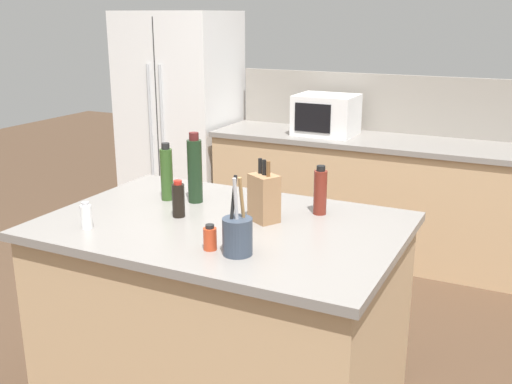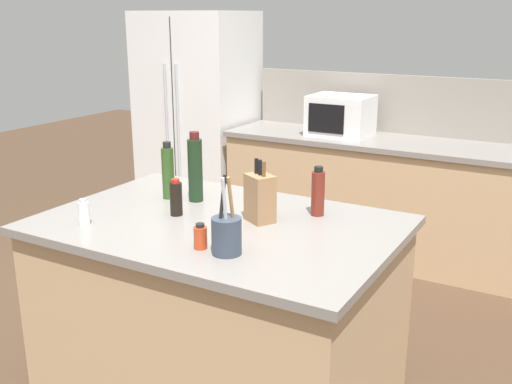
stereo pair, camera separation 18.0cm
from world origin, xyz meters
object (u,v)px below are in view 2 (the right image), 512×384
object	(u,v)px
vinegar_bottle	(318,192)
wine_bottle	(195,169)
salt_shaker	(84,213)
refrigerator	(198,119)
utensil_crock	(227,234)
soy_sauce_bottle	(176,198)
knife_block	(260,198)
microwave	(341,115)
spice_jar_paprika	(200,237)
olive_oil_bottle	(168,172)

from	to	relation	value
vinegar_bottle	wine_bottle	bearing A→B (deg)	-171.35
salt_shaker	wine_bottle	size ratio (longest dim) A/B	0.34
refrigerator	vinegar_bottle	xyz separation A→B (m)	(2.05, -1.94, 0.11)
utensil_crock	soy_sauce_bottle	distance (m)	0.55
soy_sauce_bottle	vinegar_bottle	world-z (taller)	vinegar_bottle
refrigerator	vinegar_bottle	world-z (taller)	refrigerator
knife_block	soy_sauce_bottle	bearing A→B (deg)	-132.56
microwave	spice_jar_paprika	bearing A→B (deg)	-80.83
knife_block	utensil_crock	bearing A→B (deg)	-49.11
knife_block	salt_shaker	bearing A→B (deg)	-116.35
vinegar_bottle	soy_sauce_bottle	bearing A→B (deg)	-150.48
utensil_crock	vinegar_bottle	world-z (taller)	utensil_crock
microwave	salt_shaker	world-z (taller)	microwave
soy_sauce_bottle	refrigerator	bearing A→B (deg)	122.79
soy_sauce_bottle	vinegar_bottle	bearing A→B (deg)	29.52
refrigerator	salt_shaker	world-z (taller)	refrigerator
utensil_crock	refrigerator	bearing A→B (deg)	126.98
utensil_crock	wine_bottle	size ratio (longest dim) A/B	0.90
refrigerator	wine_bottle	size ratio (longest dim) A/B	5.28
soy_sauce_bottle	salt_shaker	size ratio (longest dim) A/B	1.44
refrigerator	utensil_crock	distance (m)	3.21
wine_bottle	knife_block	bearing A→B (deg)	-14.54
spice_jar_paprika	utensil_crock	bearing A→B (deg)	2.56
refrigerator	knife_block	world-z (taller)	refrigerator
spice_jar_paprika	vinegar_bottle	distance (m)	0.67
refrigerator	microwave	xyz separation A→B (m)	(1.40, -0.05, 0.15)
refrigerator	vinegar_bottle	size ratio (longest dim) A/B	7.95
knife_block	soy_sauce_bottle	size ratio (longest dim) A/B	1.64
soy_sauce_bottle	utensil_crock	bearing A→B (deg)	-31.79
salt_shaker	wine_bottle	distance (m)	0.61
refrigerator	olive_oil_bottle	xyz separation A→B (m)	(1.26, -2.07, 0.14)
utensil_crock	olive_oil_bottle	bearing A→B (deg)	143.59
microwave	utensil_crock	world-z (taller)	utensil_crock
microwave	olive_oil_bottle	xyz separation A→B (m)	(-0.14, -2.02, -0.02)
spice_jar_paprika	soy_sauce_bottle	world-z (taller)	soy_sauce_bottle
refrigerator	spice_jar_paprika	xyz separation A→B (m)	(1.81, -2.57, 0.05)
wine_bottle	spice_jar_paprika	bearing A→B (deg)	-53.31
salt_shaker	spice_jar_paprika	bearing A→B (deg)	2.35
wine_bottle	vinegar_bottle	bearing A→B (deg)	8.65
knife_block	wine_bottle	xyz separation A→B (m)	(-0.44, 0.11, 0.05)
olive_oil_bottle	salt_shaker	distance (m)	0.53
refrigerator	spice_jar_paprika	world-z (taller)	refrigerator
knife_block	vinegar_bottle	size ratio (longest dim) A/B	1.22
wine_bottle	refrigerator	bearing A→B (deg)	124.72
soy_sauce_bottle	olive_oil_bottle	bearing A→B (deg)	134.74
olive_oil_bottle	microwave	bearing A→B (deg)	86.14
microwave	vinegar_bottle	distance (m)	2.00
knife_block	wine_bottle	size ratio (longest dim) A/B	0.81
utensil_crock	salt_shaker	world-z (taller)	utensil_crock
knife_block	refrigerator	bearing A→B (deg)	160.94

